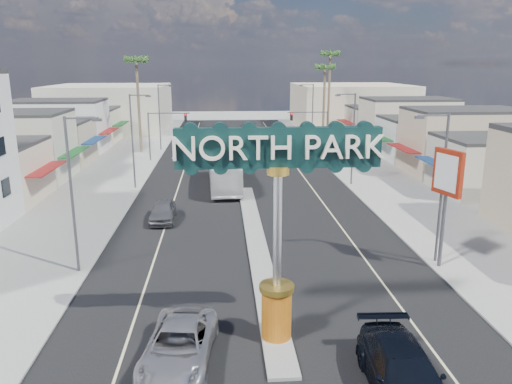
{
  "coord_description": "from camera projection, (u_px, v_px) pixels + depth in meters",
  "views": [
    {
      "loc": [
        -2.28,
        -17.44,
        11.74
      ],
      "look_at": [
        -0.26,
        10.84,
        4.42
      ],
      "focal_mm": 35.0,
      "sensor_mm": 36.0,
      "label": 1
    }
  ],
  "objects": [
    {
      "name": "palm_right_mid",
      "position": [
        325.0,
        72.0,
        72.27
      ],
      "size": [
        2.6,
        2.6,
        12.1
      ],
      "color": "brown",
      "rests_on": "ground"
    },
    {
      "name": "city_bus",
      "position": [
        224.0,
        171.0,
        48.42
      ],
      "size": [
        3.19,
        11.91,
        3.29
      ],
      "primitive_type": "imported",
      "rotation": [
        0.0,
        0.0,
        0.04
      ],
      "color": "silver",
      "rests_on": "ground"
    },
    {
      "name": "suv_right",
      "position": [
        404.0,
        374.0,
        17.95
      ],
      "size": [
        2.73,
        6.24,
        1.78
      ],
      "primitive_type": "imported",
      "rotation": [
        0.0,
        0.0,
        -0.04
      ],
      "color": "black",
      "rests_on": "ground"
    },
    {
      "name": "sidewalk_left",
      "position": [
        100.0,
        189.0,
        47.93
      ],
      "size": [
        8.0,
        120.0,
        0.12
      ],
      "primitive_type": "cube",
      "color": "gray",
      "rests_on": "ground"
    },
    {
      "name": "palm_right_far",
      "position": [
        330.0,
        59.0,
        77.75
      ],
      "size": [
        2.6,
        2.6,
        14.1
      ],
      "color": "brown",
      "rests_on": "ground"
    },
    {
      "name": "ground",
      "position": [
        245.0,
        187.0,
        48.91
      ],
      "size": [
        160.0,
        160.0,
        0.0
      ],
      "primitive_type": "plane",
      "color": "gray",
      "rests_on": "ground"
    },
    {
      "name": "traffic_signal_right",
      "position": [
        313.0,
        125.0,
        61.99
      ],
      "size": [
        5.09,
        0.45,
        6.0
      ],
      "color": "#47474C",
      "rests_on": "ground"
    },
    {
      "name": "streetlight_r_mid",
      "position": [
        352.0,
        134.0,
        48.36
      ],
      "size": [
        2.03,
        0.22,
        9.0
      ],
      "color": "#47474C",
      "rests_on": "ground"
    },
    {
      "name": "bank_pylon_sign",
      "position": [
        447.0,
        179.0,
        28.22
      ],
      "size": [
        0.89,
        2.16,
        6.96
      ],
      "rotation": [
        0.0,
        0.0,
        0.29
      ],
      "color": "#47474C",
      "rests_on": "sidewalk_right"
    },
    {
      "name": "car_parked_left",
      "position": [
        163.0,
        211.0,
        38.17
      ],
      "size": [
        1.91,
        4.64,
        1.57
      ],
      "primitive_type": "imported",
      "rotation": [
        0.0,
        0.0,
        0.01
      ],
      "color": "#5A5A5E",
      "rests_on": "ground"
    },
    {
      "name": "traffic_signal_left",
      "position": [
        164.0,
        127.0,
        60.73
      ],
      "size": [
        5.09,
        0.45,
        6.0
      ],
      "color": "#47474C",
      "rests_on": "ground"
    },
    {
      "name": "palm_left_far",
      "position": [
        136.0,
        65.0,
        64.46
      ],
      "size": [
        2.6,
        2.6,
        13.1
      ],
      "color": "brown",
      "rests_on": "ground"
    },
    {
      "name": "storefront_row_right",
      "position": [
        431.0,
        135.0,
        62.37
      ],
      "size": [
        12.0,
        42.0,
        6.0
      ],
      "primitive_type": "cube",
      "color": "#B7B29E",
      "rests_on": "ground"
    },
    {
      "name": "backdrop_far_right",
      "position": [
        351.0,
        106.0,
        92.89
      ],
      "size": [
        20.0,
        20.0,
        8.0
      ],
      "primitive_type": "cube",
      "color": "beige",
      "rests_on": "ground"
    },
    {
      "name": "streetlight_r_near",
      "position": [
        440.0,
        182.0,
        29.05
      ],
      "size": [
        2.03,
        0.22,
        9.0
      ],
      "color": "#47474C",
      "rests_on": "ground"
    },
    {
      "name": "storefront_row_left",
      "position": [
        37.0,
        140.0,
        59.06
      ],
      "size": [
        12.0,
        42.0,
        6.0
      ],
      "primitive_type": "cube",
      "color": "beige",
      "rests_on": "ground"
    },
    {
      "name": "suv_left",
      "position": [
        179.0,
        345.0,
        19.98
      ],
      "size": [
        3.24,
        5.96,
        1.59
      ],
      "primitive_type": "imported",
      "rotation": [
        0.0,
        0.0,
        -0.11
      ],
      "color": "#B1B1B6",
      "rests_on": "ground"
    },
    {
      "name": "streetlight_r_far",
      "position": [
        311.0,
        113.0,
        69.61
      ],
      "size": [
        2.03,
        0.22,
        9.0
      ],
      "color": "#47474C",
      "rests_on": "ground"
    },
    {
      "name": "streetlight_l_mid",
      "position": [
        134.0,
        137.0,
        46.93
      ],
      "size": [
        2.03,
        0.22,
        9.0
      ],
      "color": "#47474C",
      "rests_on": "ground"
    },
    {
      "name": "sidewalk_right",
      "position": [
        384.0,
        184.0,
        49.86
      ],
      "size": [
        8.0,
        120.0,
        0.12
      ],
      "primitive_type": "cube",
      "color": "gray",
      "rests_on": "ground"
    },
    {
      "name": "median_island",
      "position": [
        257.0,
        243.0,
        33.44
      ],
      "size": [
        1.3,
        30.0,
        0.16
      ],
      "primitive_type": "cube",
      "color": "gray",
      "rests_on": "ground"
    },
    {
      "name": "backdrop_far_left",
      "position": [
        111.0,
        108.0,
        89.86
      ],
      "size": [
        20.0,
        20.0,
        8.0
      ],
      "primitive_type": "cube",
      "color": "#B7B29E",
      "rests_on": "ground"
    },
    {
      "name": "streetlight_l_far",
      "position": [
        161.0,
        114.0,
        68.17
      ],
      "size": [
        2.03,
        0.22,
        9.0
      ],
      "color": "#47474C",
      "rests_on": "ground"
    },
    {
      "name": "streetlight_l_near",
      "position": [
        74.0,
        188.0,
        27.61
      ],
      "size": [
        2.03,
        0.22,
        9.0
      ],
      "color": "#47474C",
      "rests_on": "ground"
    },
    {
      "name": "gateway_sign",
      "position": [
        278.0,
        210.0,
        20.37
      ],
      "size": [
        8.2,
        1.5,
        9.15
      ],
      "color": "#B0530D",
      "rests_on": "median_island"
    },
    {
      "name": "road",
      "position": [
        245.0,
        187.0,
        48.91
      ],
      "size": [
        20.0,
        120.0,
        0.01
      ],
      "primitive_type": "cube",
      "color": "black",
      "rests_on": "ground"
    }
  ]
}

